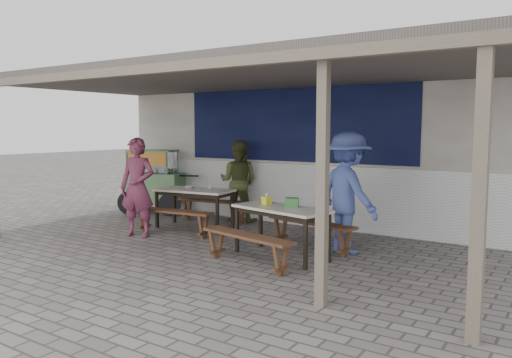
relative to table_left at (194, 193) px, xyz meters
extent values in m
plane|color=slate|center=(1.53, -1.57, -0.67)|extent=(60.00, 60.00, 0.00)
cube|color=silver|center=(1.53, 2.03, 1.08)|extent=(9.00, 1.20, 3.50)
cube|color=white|center=(1.53, 1.40, -0.07)|extent=(9.00, 0.10, 1.20)
cube|color=#0E1542|center=(1.33, 1.42, 1.38)|extent=(5.00, 0.03, 1.60)
cube|color=#564F4A|center=(1.53, -0.57, 2.08)|extent=(9.00, 4.20, 0.12)
cube|color=#796F5C|center=(1.53, -2.62, 1.98)|extent=(9.00, 0.12, 0.12)
cube|color=#796F5C|center=(5.43, -2.57, 0.68)|extent=(0.12, 0.12, 2.70)
cube|color=#796F5C|center=(3.88, -2.47, 0.68)|extent=(0.11, 0.11, 2.70)
cube|color=white|center=(0.00, 0.00, 0.06)|extent=(1.54, 0.87, 0.04)
cube|color=black|center=(0.00, 0.00, 0.00)|extent=(1.43, 0.76, 0.06)
cube|color=black|center=(-0.63, -0.37, -0.32)|extent=(0.05, 0.05, 0.71)
cube|color=black|center=(0.70, -0.20, -0.32)|extent=(0.05, 0.05, 0.71)
cube|color=black|center=(-0.70, 0.20, -0.32)|extent=(0.05, 0.05, 0.71)
cube|color=black|center=(0.63, 0.37, -0.32)|extent=(0.05, 0.05, 0.71)
cube|color=brown|center=(0.09, -0.70, -0.24)|extent=(1.59, 0.48, 0.04)
cube|color=brown|center=(-0.54, -0.78, -0.47)|extent=(0.09, 0.28, 0.41)
cube|color=brown|center=(0.72, -0.61, -0.47)|extent=(0.09, 0.28, 0.41)
cube|color=brown|center=(-0.09, 0.70, -0.24)|extent=(1.59, 0.48, 0.04)
cube|color=brown|center=(-0.72, 0.61, -0.47)|extent=(0.09, 0.28, 0.41)
cube|color=brown|center=(0.54, 0.78, -0.47)|extent=(0.09, 0.28, 0.41)
cube|color=white|center=(2.48, -0.96, 0.06)|extent=(1.58, 0.93, 0.04)
cube|color=black|center=(2.48, -0.96, 0.00)|extent=(1.47, 0.81, 0.06)
cube|color=black|center=(1.76, -1.07, -0.32)|extent=(0.05, 0.05, 0.71)
cube|color=black|center=(3.10, -1.35, -0.32)|extent=(0.05, 0.05, 0.71)
cube|color=black|center=(1.87, -0.56, -0.32)|extent=(0.05, 0.05, 0.71)
cube|color=black|center=(3.20, -0.84, -0.32)|extent=(0.05, 0.05, 0.71)
cube|color=brown|center=(2.34, -1.64, -0.24)|extent=(1.61, 0.60, 0.04)
cube|color=brown|center=(1.71, -1.51, -0.47)|extent=(0.11, 0.28, 0.41)
cube|color=brown|center=(2.97, -1.77, -0.47)|extent=(0.11, 0.28, 0.41)
cube|color=brown|center=(2.63, -0.27, -0.24)|extent=(1.61, 0.60, 0.04)
cube|color=brown|center=(2.00, -0.14, -0.47)|extent=(0.11, 0.28, 0.41)
cube|color=brown|center=(3.26, -0.40, -0.47)|extent=(0.11, 0.28, 0.41)
cube|color=#72A16B|center=(-1.87, 0.83, -0.08)|extent=(1.36, 1.00, 0.63)
cube|color=#72A16B|center=(-1.87, 0.83, -0.42)|extent=(1.31, 0.95, 0.05)
cylinder|color=black|center=(-2.22, 0.34, -0.42)|extent=(0.49, 0.21, 0.51)
cylinder|color=black|center=(-1.28, 0.67, -0.42)|extent=(0.49, 0.21, 0.51)
cube|color=silver|center=(-1.91, 0.82, 0.48)|extent=(1.12, 0.84, 0.50)
cube|color=#72A16B|center=(-1.91, 0.82, 0.73)|extent=(1.16, 0.88, 0.04)
cube|color=#F25C39|center=(-1.81, 0.54, 0.57)|extent=(0.86, 0.31, 0.29)
cylinder|color=black|center=(-1.18, 1.07, 0.19)|extent=(0.61, 0.24, 0.04)
imported|color=brown|center=(-0.36, -1.11, 0.20)|extent=(0.73, 0.59, 1.75)
imported|color=#474D27|center=(0.30, 1.02, 0.16)|extent=(0.95, 0.83, 1.66)
imported|color=#4557A3|center=(3.18, -0.14, 0.26)|extent=(1.38, 1.16, 1.85)
cube|color=yellow|center=(2.14, -0.82, 0.14)|extent=(0.14, 0.14, 0.12)
cube|color=#337232|center=(2.60, -0.85, 0.15)|extent=(0.24, 0.20, 0.13)
cylinder|color=beige|center=(0.16, 0.26, 0.12)|extent=(0.07, 0.07, 0.08)
imported|color=white|center=(-0.19, 0.08, 0.10)|extent=(0.25, 0.25, 0.05)
camera|label=1|loc=(6.17, -7.21, 1.24)|focal=35.00mm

